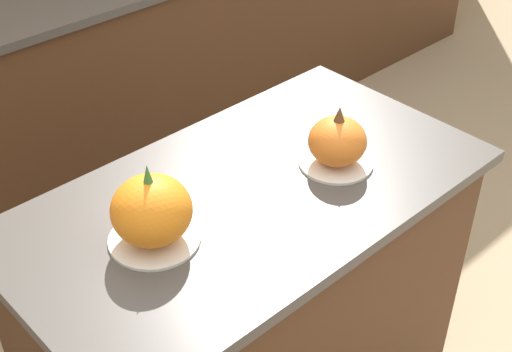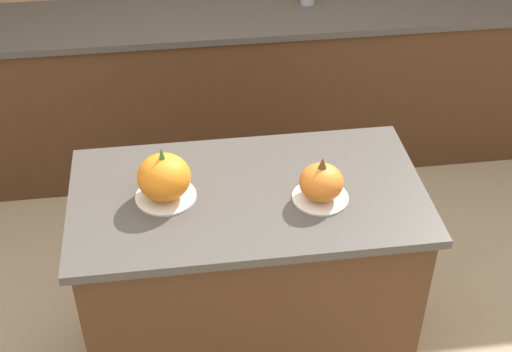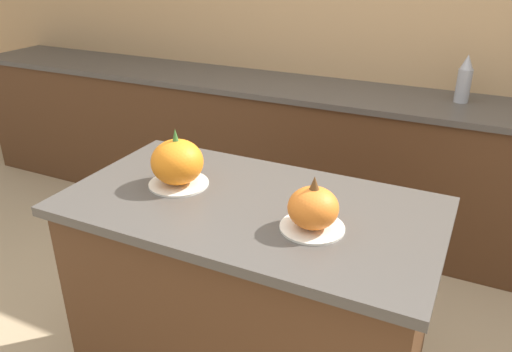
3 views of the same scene
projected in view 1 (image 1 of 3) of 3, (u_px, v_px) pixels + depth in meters
kitchen_island at (251, 314)px, 2.12m from camera, size 1.30×0.71×0.93m
back_counter at (7, 118)px, 3.03m from camera, size 6.00×0.60×0.93m
pumpkin_cake_left at (152, 212)px, 1.64m from camera, size 0.22×0.22×0.22m
pumpkin_cake_right at (337, 143)px, 1.91m from camera, size 0.20×0.20×0.18m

